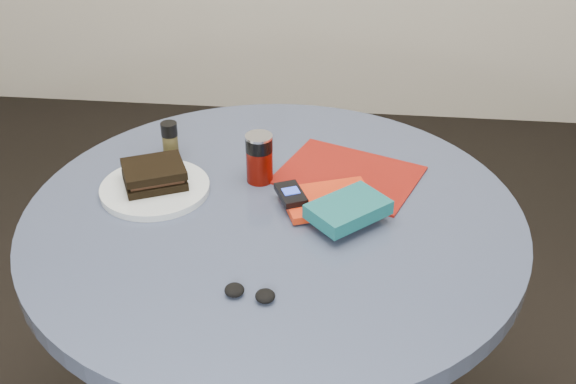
# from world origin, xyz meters

# --- Properties ---
(table) EXTENTS (1.00, 1.00, 0.75)m
(table) POSITION_xyz_m (0.00, 0.00, 0.59)
(table) COLOR black
(table) RESTS_ON ground
(plate) EXTENTS (0.25, 0.25, 0.01)m
(plate) POSITION_xyz_m (-0.25, 0.05, 0.76)
(plate) COLOR silver
(plate) RESTS_ON table
(sandwich) EXTENTS (0.16, 0.15, 0.04)m
(sandwich) POSITION_xyz_m (-0.26, 0.06, 0.79)
(sandwich) COLOR black
(sandwich) RESTS_ON plate
(soda_can) EXTENTS (0.06, 0.06, 0.11)m
(soda_can) POSITION_xyz_m (-0.04, 0.12, 0.80)
(soda_can) COLOR #570B04
(soda_can) RESTS_ON table
(pepper_grinder) EXTENTS (0.04, 0.04, 0.08)m
(pepper_grinder) POSITION_xyz_m (-0.26, 0.20, 0.79)
(pepper_grinder) COLOR #443D1D
(pepper_grinder) RESTS_ON table
(magazine) EXTENTS (0.34, 0.30, 0.01)m
(magazine) POSITION_xyz_m (0.15, 0.16, 0.75)
(magazine) COLOR maroon
(magazine) RESTS_ON table
(red_book) EXTENTS (0.21, 0.17, 0.01)m
(red_book) POSITION_xyz_m (0.11, 0.04, 0.76)
(red_book) COLOR red
(red_book) RESTS_ON magazine
(novel) EXTENTS (0.18, 0.17, 0.03)m
(novel) POSITION_xyz_m (0.15, -0.03, 0.78)
(novel) COLOR #13565B
(novel) RESTS_ON red_book
(mp3_player) EXTENTS (0.08, 0.09, 0.02)m
(mp3_player) POSITION_xyz_m (0.03, 0.03, 0.78)
(mp3_player) COLOR black
(mp3_player) RESTS_ON red_book
(headphones) EXTENTS (0.09, 0.05, 0.02)m
(headphones) POSITION_xyz_m (-0.01, -0.26, 0.76)
(headphones) COLOR black
(headphones) RESTS_ON table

